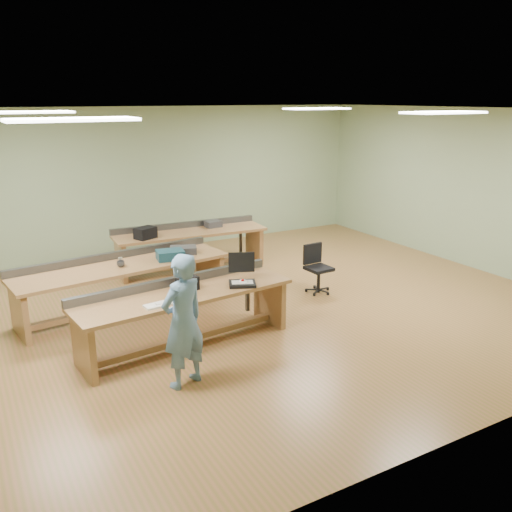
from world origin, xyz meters
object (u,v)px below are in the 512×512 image
Objects in this scene: workbench_mid at (123,276)px; laptop_base at (242,284)px; camera_bag at (188,284)px; mug at (121,264)px; workbench_front at (184,306)px; workbench_back at (190,241)px; drinks_can at (120,261)px; person at (183,321)px; parts_bin_teal at (170,255)px; task_chair at (317,275)px; parts_bin_grey at (183,250)px.

workbench_mid is 9.41× the size of laptop_base.
mug is at bearing 96.79° from camera_bag.
workbench_front is 1.03× the size of workbench_back.
workbench_mid is at bearing -135.83° from workbench_back.
workbench_mid is 12.60× the size of camera_bag.
drinks_can reaches higher than workbench_front.
drinks_can is at bearing -109.56° from person.
person is at bearing -97.98° from workbench_mid.
person is 2.56m from parts_bin_teal.
task_chair is at bearing -169.42° from person.
drinks_can reaches higher than parts_bin_grey.
camera_bag reaches higher than laptop_base.
drinks_can is (-3.11, 0.73, 0.51)m from task_chair.
camera_bag is 2.31× the size of mug.
workbench_mid is at bearing 94.01° from camera_bag.
workbench_front is at bearing -111.99° from parts_bin_grey.
mug is at bearing 165.18° from task_chair.
workbench_mid is at bearing -174.72° from parts_bin_grey.
camera_bag is at bearing -109.48° from workbench_back.
workbench_front reaches higher than laptop_base.
person is 1.44m from laptop_base.
camera_bag is at bearing -166.53° from task_chair.
parts_bin_grey is at bearing 10.91° from mug.
drinks_can reaches higher than task_chair.
task_chair reaches higher than laptop_base.
workbench_mid is at bearing 68.17° from mug.
parts_bin_teal is 0.76m from drinks_can.
task_chair is at bearing -15.55° from parts_bin_teal.
workbench_back reaches higher than task_chair.
workbench_front is 1.62m from drinks_can.
parts_bin_teal is at bearing 0.55° from mug.
person reaches higher than camera_bag.
laptop_base is at bearing -86.69° from parts_bin_grey.
person reaches higher than workbench_back.
laptop_base is 0.87× the size of parts_bin_teal.
laptop_base is at bearing -96.58° from workbench_back.
mug is (-1.77, -1.58, 0.24)m from workbench_back.
parts_bin_teal reaches higher than laptop_base.
workbench_back is 25.40× the size of mug.
drinks_can is at bearing -135.73° from workbench_back.
workbench_back is 7.01× the size of parts_bin_grey.
workbench_front is 1.07m from person.
workbench_back reaches higher than laptop_base.
workbench_back is at bearing 40.56° from drinks_can.
mug is at bearing -118.92° from workbench_mid.
laptop_base is (1.18, 0.82, -0.01)m from person.
mug is (-0.78, -0.01, -0.03)m from parts_bin_teal.
workbench_mid reaches higher than task_chair.
parts_bin_grey reaches higher than mug.
drinks_can reaches higher than workbench_mid.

